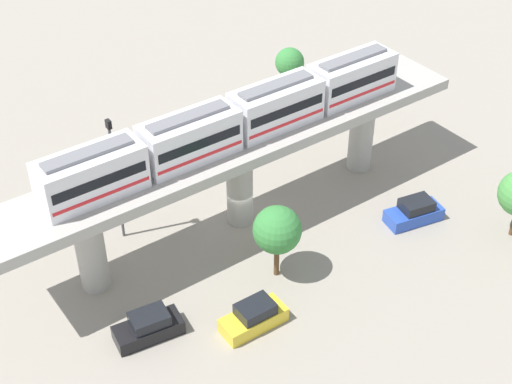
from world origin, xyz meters
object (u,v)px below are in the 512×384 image
(tree_near_viaduct, at_px, (277,230))
(parked_car_yellow, at_px, (254,317))
(parked_car_black, at_px, (149,327))
(tree_far_corner, at_px, (290,63))
(signal_post, at_px, (116,175))
(parked_car_blue, at_px, (414,212))
(train, at_px, (234,121))

(tree_near_viaduct, bearing_deg, parked_car_yellow, -53.60)
(parked_car_black, xyz_separation_m, tree_far_corner, (-17.85, 24.67, 2.98))
(signal_post, bearing_deg, tree_near_viaduct, 34.15)
(parked_car_blue, xyz_separation_m, parked_car_yellow, (1.58, -15.58, 0.00))
(parked_car_black, distance_m, signal_post, 10.93)
(parked_car_blue, bearing_deg, tree_far_corner, -178.00)
(tree_near_viaduct, relative_size, signal_post, 0.57)
(parked_car_yellow, height_order, signal_post, signal_post)
(parked_car_blue, relative_size, parked_car_yellow, 1.06)
(parked_car_black, bearing_deg, parked_car_blue, 94.12)
(train, xyz_separation_m, parked_car_black, (5.98, -10.61, -7.89))
(parked_car_yellow, bearing_deg, parked_car_black, -117.24)
(parked_car_black, relative_size, tree_far_corner, 0.87)
(parked_car_blue, distance_m, parked_car_yellow, 15.66)
(parked_car_yellow, relative_size, signal_post, 0.44)
(train, height_order, parked_car_black, train)
(train, relative_size, parked_car_black, 6.22)
(parked_car_black, distance_m, parked_car_yellow, 6.49)
(parked_car_yellow, bearing_deg, train, 152.86)
(tree_far_corner, bearing_deg, parked_car_black, -54.11)
(train, height_order, signal_post, train)
(train, xyz_separation_m, tree_far_corner, (-11.86, 14.06, -4.91))
(train, distance_m, signal_post, 8.81)
(parked_car_blue, height_order, parked_car_black, same)
(train, bearing_deg, signal_post, -114.55)
(train, xyz_separation_m, parked_car_yellow, (9.08, -4.90, -7.89))
(train, relative_size, parked_car_yellow, 6.48)
(parked_car_black, height_order, signal_post, signal_post)
(parked_car_yellow, bearing_deg, parked_car_blue, 97.00)
(parked_car_blue, bearing_deg, signal_post, -109.12)
(parked_car_black, bearing_deg, parked_car_yellow, 69.73)
(parked_car_blue, bearing_deg, parked_car_black, -82.17)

